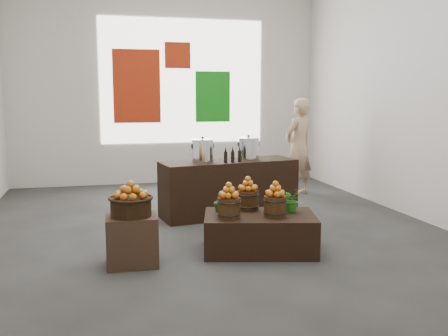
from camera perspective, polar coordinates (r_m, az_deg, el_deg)
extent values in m
plane|color=#393936|center=(6.72, -2.20, -6.63)|extent=(7.00, 7.00, 0.00)
cube|color=beige|center=(9.95, -6.47, 9.82)|extent=(6.00, 0.04, 4.00)
cube|color=white|center=(9.97, -4.72, 9.84)|extent=(3.20, 0.02, 2.40)
cube|color=#9C240C|center=(9.85, -9.94, 9.18)|extent=(0.90, 0.04, 1.40)
cube|color=#127A14|center=(10.08, -1.29, 8.14)|extent=(0.70, 0.04, 1.00)
cube|color=#9C240C|center=(9.97, -5.33, 12.71)|extent=(0.50, 0.04, 0.50)
cube|color=#432D1F|center=(5.25, -10.48, -8.15)|extent=(0.53, 0.43, 0.52)
cylinder|color=black|center=(5.16, -10.58, -4.41)|extent=(0.41, 0.41, 0.19)
cube|color=black|center=(5.63, 4.09, -7.41)|extent=(1.36, 1.02, 0.42)
cylinder|color=#3E2411|center=(5.37, 0.55, -4.60)|extent=(0.24, 0.24, 0.23)
cylinder|color=#3E2411|center=(5.47, 5.87, -4.39)|extent=(0.24, 0.24, 0.23)
cylinder|color=#3E2411|center=(5.76, 2.73, -3.71)|extent=(0.24, 0.24, 0.23)
imported|color=#206A16|center=(5.72, 7.70, -3.58)|extent=(0.30, 0.28, 0.28)
imported|color=#206A16|center=(5.68, -0.49, -3.78)|extent=(0.16, 0.14, 0.24)
cube|color=black|center=(7.23, 0.55, -2.30)|extent=(2.03, 0.92, 0.80)
cylinder|color=silver|center=(7.00, -2.46, 1.92)|extent=(0.30, 0.30, 0.30)
cylinder|color=silver|center=(7.28, 2.81, 2.16)|extent=(0.30, 0.30, 0.30)
imported|color=tan|center=(8.73, 8.52, 2.39)|extent=(0.73, 0.65, 1.69)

